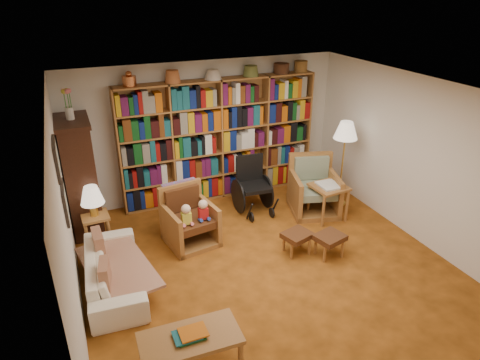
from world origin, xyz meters
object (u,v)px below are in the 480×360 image
coffee_table (190,341)px  footstool_a (297,237)px  armchair_sage (311,190)px  side_table_lamp (96,223)px  armchair_leather (189,219)px  side_table_papers (329,191)px  floor_lamp (346,134)px  footstool_b (330,239)px  sofa (114,270)px  wheelchair (253,186)px

coffee_table → footstool_a: bearing=35.1°
coffee_table → armchair_sage: bearing=40.7°
side_table_lamp → coffee_table: 2.91m
armchair_leather → side_table_papers: (2.38, -0.23, 0.13)m
armchair_sage → floor_lamp: (0.59, -0.02, 0.97)m
footstool_b → footstool_a: bearing=148.7°
footstool_b → armchair_sage: bearing=69.7°
armchair_leather → footstool_b: armchair_leather is taller
sofa → footstool_a: size_ratio=3.60×
sofa → footstool_b: size_ratio=3.58×
armchair_leather → floor_lamp: (2.87, 0.12, 0.97)m
armchair_leather → side_table_papers: armchair_leather is taller
sofa → side_table_lamp: size_ratio=3.41×
floor_lamp → footstool_a: (-1.50, -1.09, -1.07)m
footstool_a → footstool_b: bearing=-31.3°
side_table_papers → footstool_b: bearing=-121.4°
side_table_lamp → side_table_papers: size_ratio=0.80×
side_table_papers → footstool_b: 1.17m
wheelchair → coffee_table: bearing=-124.3°
side_table_lamp → wheelchair: size_ratio=0.51×
footstool_a → coffee_table: (-2.07, -1.45, 0.11)m
sofa → footstool_b: 3.06m
armchair_sage → coffee_table: 3.93m
footstool_a → side_table_papers: bearing=36.0°
sofa → coffee_table: bearing=-158.7°
wheelchair → footstool_b: bearing=-75.0°
sofa → side_table_lamp: bearing=8.5°
side_table_papers → coffee_table: side_table_papers is taller
armchair_leather → side_table_papers: 2.40m
armchair_sage → floor_lamp: floor_lamp is taller
side_table_lamp → armchair_sage: armchair_sage is taller
side_table_lamp → wheelchair: (2.65, 0.11, 0.07)m
wheelchair → floor_lamp: (1.55, -0.40, 0.89)m
side_table_lamp → armchair_sage: (3.62, -0.27, -0.01)m
coffee_table → floor_lamp: bearing=35.5°
floor_lamp → footstool_b: bearing=-129.2°
side_table_lamp → armchair_leather: armchair_leather is taller
sofa → armchair_sage: bearing=-72.6°
side_table_papers → footstool_a: size_ratio=1.31×
armchair_leather → wheelchair: bearing=21.8°
footstool_a → sofa: bearing=174.8°
footstool_b → floor_lamp: bearing=50.8°
wheelchair → floor_lamp: bearing=-14.6°
footstool_a → armchair_sage: bearing=50.7°
armchair_leather → coffee_table: armchair_leather is taller
armchair_leather → armchair_sage: (2.29, 0.15, 0.00)m
wheelchair → armchair_sage: bearing=-21.4°
floor_lamp → footstool_b: floor_lamp is taller
floor_lamp → coffee_table: size_ratio=1.50×
floor_lamp → side_table_papers: floor_lamp is taller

